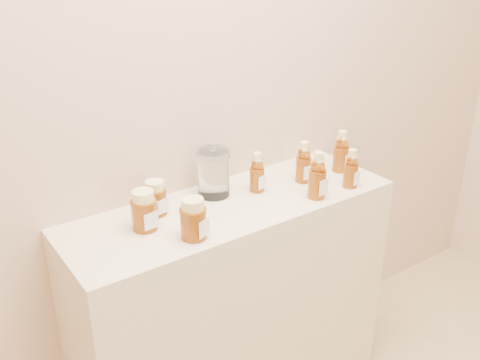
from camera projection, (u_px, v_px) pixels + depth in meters
wall_back at (199, 64)px, 1.82m from camera, size 3.50×0.02×2.70m
display_table at (234, 309)px, 2.04m from camera, size 1.20×0.40×0.90m
bear_bottle_back_left at (257, 170)px, 1.91m from camera, size 0.06×0.06×0.17m
bear_bottle_back_mid at (304, 159)px, 1.99m from camera, size 0.06×0.06×0.18m
bear_bottle_back_right at (341, 149)px, 2.08m from camera, size 0.08×0.08×0.19m
bear_bottle_front_left at (318, 172)px, 1.86m from camera, size 0.07×0.07×0.19m
bear_bottle_front_right at (351, 166)px, 1.95m from camera, size 0.07×0.07×0.17m
honey_jar_left at (144, 210)px, 1.67m from camera, size 0.09×0.09×0.13m
honey_jar_back at (155, 198)px, 1.76m from camera, size 0.09×0.09×0.12m
honey_jar_front at (193, 219)px, 1.62m from camera, size 0.11×0.11×0.13m
glass_canister at (213, 171)px, 1.88m from camera, size 0.14×0.14×0.19m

